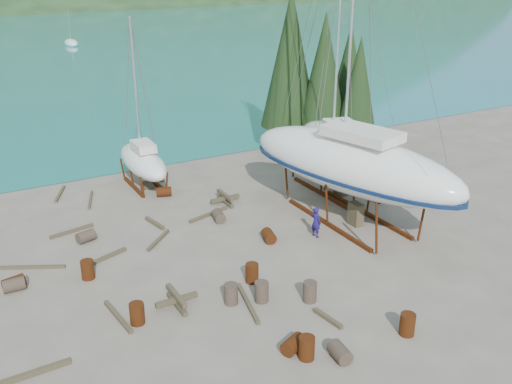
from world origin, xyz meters
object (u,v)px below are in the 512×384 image
large_sailboat_near (351,163)px  small_sailboat_shore (143,161)px  large_sailboat_far (338,150)px  worker (316,222)px

large_sailboat_near → small_sailboat_shore: large_sailboat_near is taller
large_sailboat_far → worker: 6.67m
large_sailboat_near → large_sailboat_far: (1.97, 3.69, -0.63)m
large_sailboat_near → small_sailboat_shore: bearing=112.9°
large_sailboat_near → worker: 3.72m
large_sailboat_near → small_sailboat_shore: (-7.89, 10.27, -1.62)m
large_sailboat_far → small_sailboat_shore: (-9.86, 6.58, -0.99)m
small_sailboat_shore → worker: size_ratio=6.29×
large_sailboat_far → small_sailboat_shore: 11.89m
small_sailboat_shore → large_sailboat_far: bearing=-33.2°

